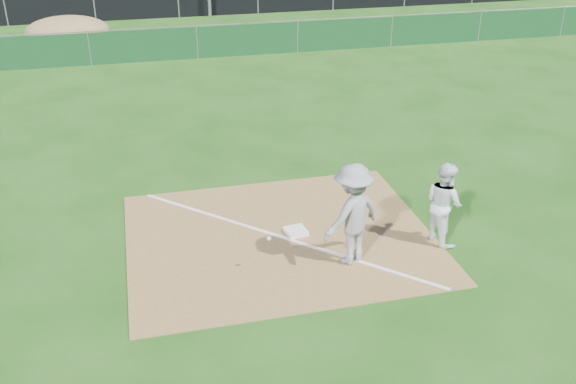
{
  "coord_description": "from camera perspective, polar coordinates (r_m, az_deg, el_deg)",
  "views": [
    {
      "loc": [
        -2.48,
        -9.75,
        6.58
      ],
      "look_at": [
        0.17,
        1.0,
        1.0
      ],
      "focal_mm": 40.0,
      "sensor_mm": 36.0,
      "label": 1
    }
  ],
  "objects": [
    {
      "name": "first_base",
      "position": [
        12.93,
        0.72,
        -3.51
      ],
      "size": [
        0.47,
        0.47,
        0.09
      ],
      "primitive_type": "cube",
      "rotation": [
        0.0,
        0.0,
        0.15
      ],
      "color": "white",
      "rests_on": "infield_dirt"
    },
    {
      "name": "runner",
      "position": [
        12.7,
        13.68,
        -0.96
      ],
      "size": [
        0.79,
        0.93,
        1.67
      ],
      "primitive_type": "imported",
      "rotation": [
        0.0,
        0.0,
        1.79
      ],
      "color": "white",
      "rests_on": "ground"
    },
    {
      "name": "ground",
      "position": [
        20.96,
        -6.39,
        8.29
      ],
      "size": [
        90.0,
        90.0,
        0.0
      ],
      "primitive_type": "plane",
      "color": "#19480F",
      "rests_on": "ground"
    },
    {
      "name": "infield_dirt",
      "position": [
        12.84,
        -0.72,
        -4.03
      ],
      "size": [
        6.0,
        5.0,
        0.02
      ],
      "primitive_type": "cube",
      "color": "olive",
      "rests_on": "ground"
    },
    {
      "name": "foul_line",
      "position": [
        12.83,
        -0.72,
        -3.97
      ],
      "size": [
        5.01,
        5.01,
        0.01
      ],
      "primitive_type": "cube",
      "rotation": [
        0.0,
        0.0,
        0.79
      ],
      "color": "white",
      "rests_on": "infield_dirt"
    },
    {
      "name": "dirt_mound",
      "position": [
        28.99,
        -19.03,
        13.41
      ],
      "size": [
        3.38,
        2.6,
        1.17
      ],
      "primitive_type": "ellipsoid",
      "color": "olive",
      "rests_on": "ground"
    },
    {
      "name": "green_fence",
      "position": [
        25.58,
        -8.08,
        12.98
      ],
      "size": [
        44.0,
        0.05,
        1.2
      ],
      "primitive_type": "cube",
      "color": "#0F3919",
      "rests_on": "ground"
    },
    {
      "name": "play_at_first",
      "position": [
        11.66,
        5.75,
        -1.99
      ],
      "size": [
        2.33,
        1.2,
        1.96
      ],
      "color": "#A3A3A6",
      "rests_on": "infield_dirt"
    }
  ]
}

